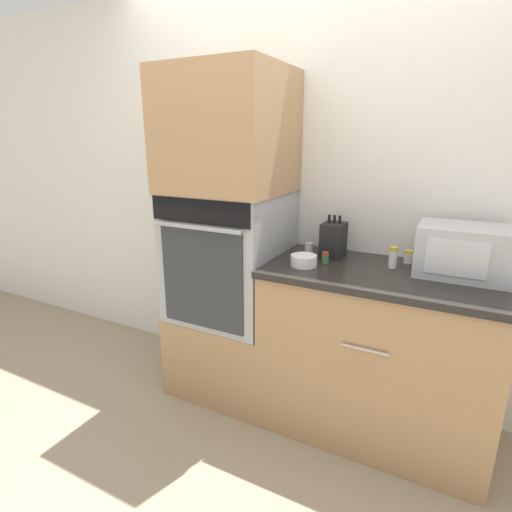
% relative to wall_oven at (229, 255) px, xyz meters
% --- Properties ---
extents(ground_plane, '(12.00, 12.00, 0.00)m').
position_rel_wall_oven_xyz_m(ground_plane, '(0.33, -0.30, -0.89)').
color(ground_plane, gray).
extents(wall_back, '(8.00, 0.05, 2.50)m').
position_rel_wall_oven_xyz_m(wall_back, '(0.33, 0.33, 0.36)').
color(wall_back, silver).
rests_on(wall_back, ground_plane).
extents(oven_cabinet_base, '(0.65, 0.60, 0.51)m').
position_rel_wall_oven_xyz_m(oven_cabinet_base, '(0.00, 0.00, -0.63)').
color(oven_cabinet_base, '#A87F56').
rests_on(oven_cabinet_base, ground_plane).
extents(wall_oven, '(0.63, 0.64, 0.76)m').
position_rel_wall_oven_xyz_m(wall_oven, '(0.00, 0.00, 0.00)').
color(wall_oven, '#9EA0A5').
rests_on(wall_oven, oven_cabinet_base).
extents(oven_cabinet_upper, '(0.65, 0.60, 0.67)m').
position_rel_wall_oven_xyz_m(oven_cabinet_upper, '(0.00, 0.00, 0.71)').
color(oven_cabinet_upper, '#A87F56').
rests_on(oven_cabinet_upper, wall_oven).
extents(counter_unit, '(1.17, 0.63, 0.93)m').
position_rel_wall_oven_xyz_m(counter_unit, '(0.90, 0.00, -0.42)').
color(counter_unit, '#A87F56').
rests_on(counter_unit, ground_plane).
extents(microwave, '(0.42, 0.31, 0.24)m').
position_rel_wall_oven_xyz_m(microwave, '(1.24, 0.11, 0.16)').
color(microwave, '#B2B5BA').
rests_on(microwave, counter_unit).
extents(knife_block, '(0.12, 0.15, 0.24)m').
position_rel_wall_oven_xyz_m(knife_block, '(0.59, 0.14, 0.14)').
color(knife_block, black).
rests_on(knife_block, counter_unit).
extents(bowl, '(0.14, 0.14, 0.06)m').
position_rel_wall_oven_xyz_m(bowl, '(0.51, -0.10, 0.07)').
color(bowl, white).
rests_on(bowl, counter_unit).
extents(condiment_jar_near, '(0.05, 0.05, 0.06)m').
position_rel_wall_oven_xyz_m(condiment_jar_near, '(0.46, 0.14, 0.07)').
color(condiment_jar_near, silver).
rests_on(condiment_jar_near, counter_unit).
extents(condiment_jar_mid, '(0.04, 0.04, 0.11)m').
position_rel_wall_oven_xyz_m(condiment_jar_mid, '(0.93, 0.08, 0.09)').
color(condiment_jar_mid, silver).
rests_on(condiment_jar_mid, counter_unit).
extents(condiment_jar_far, '(0.05, 0.05, 0.07)m').
position_rel_wall_oven_xyz_m(condiment_jar_far, '(0.99, 0.21, 0.07)').
color(condiment_jar_far, silver).
rests_on(condiment_jar_far, counter_unit).
extents(condiment_jar_back, '(0.04, 0.04, 0.06)m').
position_rel_wall_oven_xyz_m(condiment_jar_back, '(0.60, -0.00, 0.07)').
color(condiment_jar_back, '#427047').
rests_on(condiment_jar_back, counter_unit).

